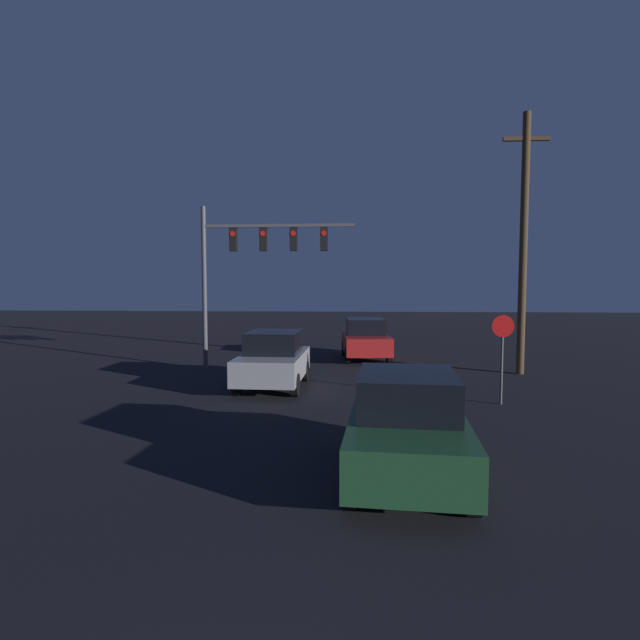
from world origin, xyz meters
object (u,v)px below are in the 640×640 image
car_near (407,426)px  traffic_signal_mast (252,255)px  car_mid (274,359)px  car_far (366,339)px  utility_pole (524,241)px  stop_sign (502,344)px

car_near → traffic_signal_mast: bearing=-61.7°
car_mid → traffic_signal_mast: 5.07m
traffic_signal_mast → car_mid: bearing=-68.2°
car_far → utility_pole: (5.61, -3.29, 3.99)m
car_mid → stop_sign: bearing=165.7°
car_mid → utility_pole: size_ratio=0.42×
stop_sign → traffic_signal_mast: bearing=146.6°
car_mid → utility_pole: bearing=-159.5°
traffic_signal_mast → car_near: bearing=-66.0°
traffic_signal_mast → stop_sign: (7.96, -5.25, -2.76)m
car_mid → car_far: bearing=-114.8°
car_near → utility_pole: (5.29, 10.34, 3.99)m
car_mid → stop_sign: size_ratio=1.59×
car_mid → stop_sign: 6.92m
car_near → stop_sign: size_ratio=1.62×
traffic_signal_mast → stop_sign: traffic_signal_mast is taller
car_mid → utility_pole: (8.73, 2.99, 3.99)m
car_far → stop_sign: bearing=109.2°
car_near → car_mid: size_ratio=1.02×
car_far → traffic_signal_mast: traffic_signal_mast is taller
car_near → stop_sign: 6.37m
car_far → stop_sign: 8.91m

